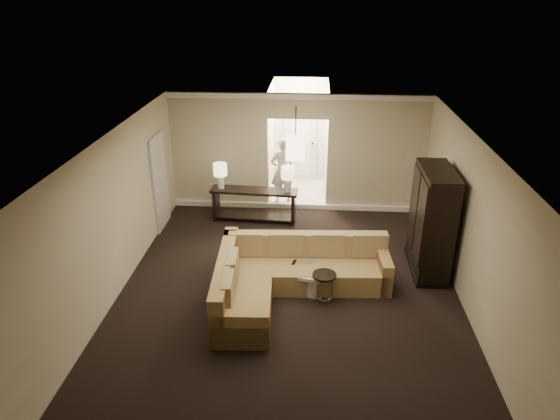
# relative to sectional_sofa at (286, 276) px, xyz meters

# --- Properties ---
(ground) EXTENTS (8.00, 8.00, 0.00)m
(ground) POSITION_rel_sectional_sofa_xyz_m (0.04, -0.26, -0.36)
(ground) COLOR black
(ground) RESTS_ON ground
(wall_back) EXTENTS (6.00, 0.04, 2.80)m
(wall_back) POSITION_rel_sectional_sofa_xyz_m (0.04, 3.74, 1.04)
(wall_back) COLOR #C0AF91
(wall_back) RESTS_ON ground
(wall_left) EXTENTS (0.04, 8.00, 2.80)m
(wall_left) POSITION_rel_sectional_sofa_xyz_m (-2.96, -0.26, 1.04)
(wall_left) COLOR #C0AF91
(wall_left) RESTS_ON ground
(wall_right) EXTENTS (0.04, 8.00, 2.80)m
(wall_right) POSITION_rel_sectional_sofa_xyz_m (3.04, -0.26, 1.04)
(wall_right) COLOR #C0AF91
(wall_right) RESTS_ON ground
(ceiling) EXTENTS (6.00, 8.00, 0.02)m
(ceiling) POSITION_rel_sectional_sofa_xyz_m (0.04, -0.26, 2.44)
(ceiling) COLOR white
(ceiling) RESTS_ON wall_back
(crown_molding) EXTENTS (6.00, 0.10, 0.12)m
(crown_molding) POSITION_rel_sectional_sofa_xyz_m (0.04, 3.69, 2.37)
(crown_molding) COLOR white
(crown_molding) RESTS_ON wall_back
(baseboard) EXTENTS (6.00, 0.10, 0.12)m
(baseboard) POSITION_rel_sectional_sofa_xyz_m (0.04, 3.69, -0.30)
(baseboard) COLOR white
(baseboard) RESTS_ON ground
(side_door) EXTENTS (0.05, 0.90, 2.10)m
(side_door) POSITION_rel_sectional_sofa_xyz_m (-2.93, 2.54, 0.69)
(side_door) COLOR silver
(side_door) RESTS_ON ground
(foyer) EXTENTS (1.44, 2.02, 2.80)m
(foyer) POSITION_rel_sectional_sofa_xyz_m (0.04, 5.09, 0.94)
(foyer) COLOR white
(foyer) RESTS_ON ground
(sectional_sofa) EXTENTS (3.05, 2.46, 0.90)m
(sectional_sofa) POSITION_rel_sectional_sofa_xyz_m (0.00, 0.00, 0.00)
(sectional_sofa) COLOR brown
(sectional_sofa) RESTS_ON ground
(coffee_table) EXTENTS (1.24, 1.24, 0.43)m
(coffee_table) POSITION_rel_sectional_sofa_xyz_m (0.19, 0.42, -0.14)
(coffee_table) COLOR silver
(coffee_table) RESTS_ON ground
(console_table) EXTENTS (2.01, 0.58, 0.77)m
(console_table) POSITION_rel_sectional_sofa_xyz_m (-0.90, 2.94, 0.10)
(console_table) COLOR black
(console_table) RESTS_ON ground
(armoire) EXTENTS (0.60, 1.41, 2.03)m
(armoire) POSITION_rel_sectional_sofa_xyz_m (2.64, 1.04, 0.61)
(armoire) COLOR black
(armoire) RESTS_ON ground
(drink_table) EXTENTS (0.41, 0.41, 0.52)m
(drink_table) POSITION_rel_sectional_sofa_xyz_m (0.67, -0.13, 0.01)
(drink_table) COLOR black
(drink_table) RESTS_ON ground
(table_lamp_left) EXTENTS (0.31, 0.31, 0.59)m
(table_lamp_left) POSITION_rel_sectional_sofa_xyz_m (-1.66, 2.99, 0.80)
(table_lamp_left) COLOR silver
(table_lamp_left) RESTS_ON console_table
(table_lamp_right) EXTENTS (0.31, 0.31, 0.59)m
(table_lamp_right) POSITION_rel_sectional_sofa_xyz_m (-0.13, 2.89, 0.80)
(table_lamp_right) COLOR silver
(table_lamp_right) RESTS_ON console_table
(pendant_light) EXTENTS (0.38, 0.38, 1.09)m
(pendant_light) POSITION_rel_sectional_sofa_xyz_m (0.04, 2.44, 1.59)
(pendant_light) COLOR black
(pendant_light) RESTS_ON ceiling
(person) EXTENTS (0.79, 0.67, 1.85)m
(person) POSITION_rel_sectional_sofa_xyz_m (-0.33, 4.04, 0.57)
(person) COLOR beige
(person) RESTS_ON ground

